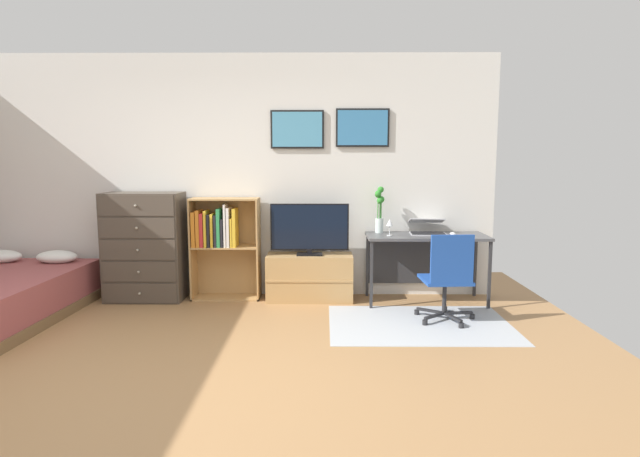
% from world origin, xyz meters
% --- Properties ---
extents(ground_plane, '(7.20, 7.20, 0.00)m').
position_xyz_m(ground_plane, '(0.00, 0.00, 0.00)').
color(ground_plane, '#A87A4C').
extents(wall_back_with_posters, '(6.12, 0.09, 2.70)m').
position_xyz_m(wall_back_with_posters, '(0.02, 2.43, 1.36)').
color(wall_back_with_posters, silver).
rests_on(wall_back_with_posters, ground_plane).
extents(area_rug, '(1.70, 1.20, 0.01)m').
position_xyz_m(area_rug, '(2.04, 1.30, 0.00)').
color(area_rug, '#B2B7BC').
rests_on(area_rug, ground_plane).
extents(dresser, '(0.84, 0.46, 1.19)m').
position_xyz_m(dresser, '(-0.83, 2.15, 0.59)').
color(dresser, '#4C4238').
rests_on(dresser, ground_plane).
extents(bookshelf, '(0.75, 0.30, 1.12)m').
position_xyz_m(bookshelf, '(-0.01, 2.22, 0.68)').
color(bookshelf, tan).
rests_on(bookshelf, ground_plane).
extents(tv_stand, '(0.94, 0.41, 0.50)m').
position_xyz_m(tv_stand, '(0.98, 2.17, 0.25)').
color(tv_stand, tan).
rests_on(tv_stand, ground_plane).
extents(television, '(0.85, 0.16, 0.57)m').
position_xyz_m(television, '(0.98, 2.15, 0.79)').
color(television, black).
rests_on(television, tv_stand).
extents(desk, '(1.28, 0.57, 0.74)m').
position_xyz_m(desk, '(2.24, 2.16, 0.60)').
color(desk, '#4C4C4F').
rests_on(desk, ground_plane).
extents(office_chair, '(0.57, 0.58, 0.86)m').
position_xyz_m(office_chair, '(2.31, 1.36, 0.46)').
color(office_chair, '#232326').
rests_on(office_chair, ground_plane).
extents(laptop, '(0.41, 0.43, 0.17)m').
position_xyz_m(laptop, '(2.27, 2.19, 0.81)').
color(laptop, '#B7B7BC').
rests_on(laptop, desk).
extents(computer_mouse, '(0.06, 0.10, 0.03)m').
position_xyz_m(computer_mouse, '(2.52, 2.05, 0.76)').
color(computer_mouse, silver).
rests_on(computer_mouse, desk).
extents(bamboo_vase, '(0.11, 0.10, 0.51)m').
position_xyz_m(bamboo_vase, '(1.75, 2.25, 1.01)').
color(bamboo_vase, silver).
rests_on(bamboo_vase, desk).
extents(wine_glass, '(0.07, 0.07, 0.18)m').
position_xyz_m(wine_glass, '(1.84, 2.01, 0.87)').
color(wine_glass, silver).
rests_on(wine_glass, desk).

